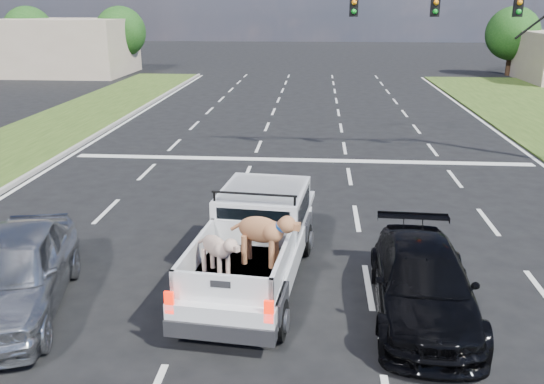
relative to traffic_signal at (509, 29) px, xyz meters
The scene contains 11 objects.
ground 13.58m from the traffic_signal, 124.43° to the right, with size 160.00×160.00×0.00m, color black.
road_markings 9.46m from the traffic_signal, 151.33° to the right, with size 17.75×60.00×0.01m.
curb_left 17.49m from the traffic_signal, 164.53° to the right, with size 0.15×60.00×0.14m, color gray.
traffic_signal is the anchor object (origin of this frame).
building_left 37.37m from the traffic_signal, 136.84° to the left, with size 10.00×8.00×4.40m, color #BBA88F.
tree_far_b 41.61m from the traffic_signal, 138.60° to the left, with size 4.20×4.20×5.40m.
tree_far_c 36.01m from the traffic_signal, 130.14° to the left, with size 4.20×4.20×5.40m.
tree_far_d 28.91m from the traffic_signal, 72.25° to the left, with size 4.20×4.20×5.40m.
pickup_truck 13.59m from the traffic_signal, 126.79° to the right, with size 2.40×5.37×1.95m.
silver_sedan 17.54m from the traffic_signal, 135.51° to the right, with size 1.87×4.64×1.58m, color #ADAFB4.
black_coupe 13.06m from the traffic_signal, 111.57° to the right, with size 1.81×4.44×1.29m, color black.
Camera 1 is at (0.60, -10.81, 5.57)m, focal length 38.00 mm.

